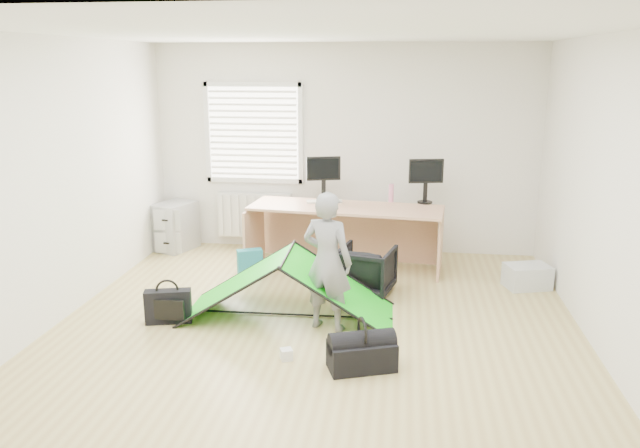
# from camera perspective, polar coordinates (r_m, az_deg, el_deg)

# --- Properties ---
(ground) EXTENTS (5.50, 5.50, 0.00)m
(ground) POSITION_cam_1_polar(r_m,az_deg,el_deg) (5.93, -0.53, -9.89)
(ground) COLOR tan
(ground) RESTS_ON ground
(back_wall) EXTENTS (5.00, 0.02, 2.70)m
(back_wall) POSITION_cam_1_polar(r_m,az_deg,el_deg) (8.20, 2.23, 6.82)
(back_wall) COLOR silver
(back_wall) RESTS_ON ground
(window) EXTENTS (1.20, 0.06, 1.20)m
(window) POSITION_cam_1_polar(r_m,az_deg,el_deg) (8.34, -6.10, 8.26)
(window) COLOR silver
(window) RESTS_ON back_wall
(radiator) EXTENTS (1.00, 0.12, 0.60)m
(radiator) POSITION_cam_1_polar(r_m,az_deg,el_deg) (8.49, -5.97, 0.84)
(radiator) COLOR silver
(radiator) RESTS_ON back_wall
(desk) EXTENTS (2.36, 0.96, 0.78)m
(desk) POSITION_cam_1_polar(r_m,az_deg,el_deg) (7.56, 2.34, -1.29)
(desk) COLOR tan
(desk) RESTS_ON ground
(filing_cabinet) EXTENTS (0.58, 0.66, 0.64)m
(filing_cabinet) POSITION_cam_1_polar(r_m,az_deg,el_deg) (8.61, -13.10, -0.19)
(filing_cabinet) COLOR #A6A8AB
(filing_cabinet) RESTS_ON ground
(monitor_left) EXTENTS (0.43, 0.21, 0.40)m
(monitor_left) POSITION_cam_1_polar(r_m,az_deg,el_deg) (7.76, 0.34, 3.66)
(monitor_left) COLOR black
(monitor_left) RESTS_ON desk
(monitor_right) EXTENTS (0.43, 0.18, 0.40)m
(monitor_right) POSITION_cam_1_polar(r_m,az_deg,el_deg) (7.71, 9.61, 3.36)
(monitor_right) COLOR black
(monitor_right) RESTS_ON desk
(keyboard) EXTENTS (0.46, 0.23, 0.02)m
(keyboard) POSITION_cam_1_polar(r_m,az_deg,el_deg) (7.68, 0.40, 2.07)
(keyboard) COLOR beige
(keyboard) RESTS_ON desk
(thermos) EXTENTS (0.07, 0.07, 0.22)m
(thermos) POSITION_cam_1_polar(r_m,az_deg,el_deg) (7.73, 6.52, 2.84)
(thermos) COLOR pink
(thermos) RESTS_ON desk
(office_chair) EXTENTS (0.69, 0.70, 0.53)m
(office_chair) POSITION_cam_1_polar(r_m,az_deg,el_deg) (6.81, 4.22, -4.24)
(office_chair) COLOR black
(office_chair) RESTS_ON ground
(person) EXTENTS (0.56, 0.45, 1.33)m
(person) POSITION_cam_1_polar(r_m,az_deg,el_deg) (5.79, 0.67, -3.45)
(person) COLOR slate
(person) RESTS_ON ground
(kite) EXTENTS (2.10, 0.96, 0.64)m
(kite) POSITION_cam_1_polar(r_m,az_deg,el_deg) (6.19, -2.93, -5.63)
(kite) COLOR #12C415
(kite) RESTS_ON ground
(storage_crate) EXTENTS (0.54, 0.45, 0.26)m
(storage_crate) POSITION_cam_1_polar(r_m,az_deg,el_deg) (7.38, 18.41, -4.56)
(storage_crate) COLOR silver
(storage_crate) RESTS_ON ground
(tote_bag) EXTENTS (0.31, 0.23, 0.34)m
(tote_bag) POSITION_cam_1_polar(r_m,az_deg,el_deg) (7.35, -6.42, -3.63)
(tote_bag) COLOR #1E7683
(tote_bag) RESTS_ON ground
(laptop_bag) EXTENTS (0.46, 0.24, 0.33)m
(laptop_bag) POSITION_cam_1_polar(r_m,az_deg,el_deg) (6.26, -13.71, -7.33)
(laptop_bag) COLOR black
(laptop_bag) RESTS_ON ground
(white_box) EXTENTS (0.13, 0.13, 0.10)m
(white_box) POSITION_cam_1_polar(r_m,az_deg,el_deg) (5.42, -3.09, -11.81)
(white_box) COLOR silver
(white_box) RESTS_ON ground
(duffel_bag) EXTENTS (0.61, 0.45, 0.24)m
(duffel_bag) POSITION_cam_1_polar(r_m,az_deg,el_deg) (5.25, 3.84, -11.92)
(duffel_bag) COLOR black
(duffel_bag) RESTS_ON ground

